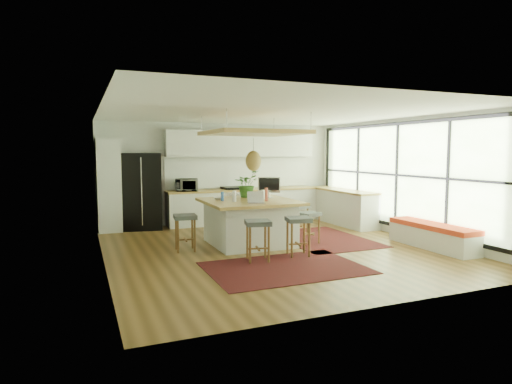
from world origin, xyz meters
name	(u,v)px	position (x,y,z in m)	size (l,w,h in m)	color
floor	(275,248)	(0.00, 0.00, 0.00)	(7.00, 7.00, 0.00)	#513717
ceiling	(275,113)	(0.00, 0.00, 2.70)	(7.00, 7.00, 0.00)	white
wall_back	(221,173)	(0.00, 3.50, 1.35)	(6.50, 6.50, 0.00)	silver
wall_front	(393,200)	(0.00, -3.50, 1.35)	(6.50, 6.50, 0.00)	silver
wall_left	(102,186)	(-3.25, 0.00, 1.35)	(7.00, 7.00, 0.00)	silver
wall_right	(404,178)	(3.25, 0.00, 1.35)	(7.00, 7.00, 0.00)	silver
window_wall	(403,175)	(3.22, 0.00, 1.40)	(0.10, 6.20, 2.60)	black
pantry	(109,185)	(-2.95, 3.18, 1.12)	(0.55, 0.60, 2.25)	silver
back_counter_base	(244,206)	(0.55, 3.18, 0.44)	(4.20, 0.60, 0.88)	silver
back_counter_top	(244,190)	(0.55, 3.18, 0.90)	(4.24, 0.64, 0.05)	olive
backsplash	(240,173)	(0.55, 3.48, 1.35)	(4.20, 0.02, 0.80)	white
upper_cabinets	(242,144)	(0.55, 3.32, 2.15)	(4.20, 0.34, 0.70)	silver
range	(236,205)	(0.30, 3.18, 0.50)	(0.76, 0.62, 1.00)	#A5A5AA
right_counter_base	(342,207)	(2.93, 2.00, 0.44)	(0.60, 2.50, 0.88)	silver
right_counter_top	(342,190)	(2.93, 2.00, 0.90)	(0.64, 2.54, 0.05)	olive
window_bench	(432,236)	(2.95, -1.20, 0.25)	(0.52, 2.00, 0.50)	silver
ceiling_panel	(253,146)	(-0.30, 0.40, 2.05)	(1.86, 1.86, 0.80)	olive
rug_near	(285,268)	(-0.47, -1.44, 0.01)	(2.60, 1.80, 0.01)	black
rug_right	(322,239)	(1.35, 0.41, 0.01)	(1.80, 2.60, 0.01)	black
fridge	(143,192)	(-2.15, 3.21, 0.93)	(0.95, 0.74, 1.90)	black
island	(249,222)	(-0.33, 0.54, 0.47)	(1.85, 1.85, 0.93)	olive
stool_near_left	(258,241)	(-0.71, -0.83, 0.35)	(0.43, 0.43, 0.73)	#414848
stool_near_right	(298,237)	(0.13, -0.76, 0.35)	(0.43, 0.43, 0.73)	#414848
stool_right_front	(309,227)	(0.85, 0.11, 0.35)	(0.40, 0.40, 0.67)	#414848
stool_right_back	(298,220)	(1.04, 0.98, 0.35)	(0.43, 0.43, 0.72)	#414848
stool_left_side	(185,233)	(-1.72, 0.45, 0.35)	(0.42, 0.42, 0.71)	#414848
laptop	(256,197)	(-0.41, -0.02, 1.05)	(0.33, 0.35, 0.25)	#A5A5AA
monitor	(269,186)	(0.23, 0.80, 1.19)	(0.50, 0.18, 0.46)	#A5A5AA
microwave	(187,184)	(-1.05, 3.14, 1.12)	(0.57, 0.31, 0.38)	#A5A5AA
island_plant	(247,187)	(-0.18, 1.09, 1.16)	(0.54, 0.60, 0.47)	#1E4C19
island_bowl	(219,199)	(-0.91, 0.83, 0.96)	(0.23, 0.23, 0.06)	white
island_bottle_0	(223,196)	(-0.88, 0.64, 1.03)	(0.07, 0.07, 0.19)	blue
island_bottle_1	(234,197)	(-0.73, 0.39, 1.03)	(0.07, 0.07, 0.19)	white
island_bottle_2	(266,197)	(-0.08, 0.24, 1.03)	(0.07, 0.07, 0.19)	#A54337
island_bottle_3	(264,195)	(0.02, 0.59, 1.03)	(0.07, 0.07, 0.19)	white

